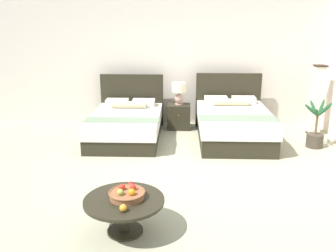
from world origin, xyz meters
name	(u,v)px	position (x,y,z in m)	size (l,w,h in m)	color
ground_plane	(176,175)	(0.00, 0.00, -0.01)	(10.02, 9.72, 0.02)	#A6A487
wall_back	(181,63)	(0.00, 3.06, 1.39)	(10.02, 0.12, 2.78)	silver
bed_near_window	(126,124)	(-1.08, 1.79, 0.30)	(1.43, 2.12, 1.17)	black
bed_near_corner	(233,124)	(1.07, 1.78, 0.34)	(1.45, 2.11, 1.21)	black
nightstand	(179,117)	(-0.03, 2.51, 0.27)	(0.50, 0.41, 0.55)	black
table_lamp	(179,91)	(-0.03, 2.53, 0.85)	(0.31, 0.31, 0.48)	tan
coffee_table	(124,206)	(-0.54, -1.66, 0.33)	(0.91, 0.91, 0.42)	black
fruit_bowl	(127,194)	(-0.51, -1.63, 0.47)	(0.41, 0.41, 0.14)	brown
loose_apple	(131,184)	(-0.50, -1.35, 0.45)	(0.07, 0.07, 0.07)	red
loose_orange	(123,208)	(-0.50, -1.93, 0.46)	(0.08, 0.08, 0.08)	orange
floor_lamp_corner	(317,101)	(2.82, 2.25, 0.73)	(0.24, 0.24, 1.46)	black
potted_palm	(316,133)	(2.59, 1.43, 0.27)	(0.52, 0.48, 0.93)	#41392F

